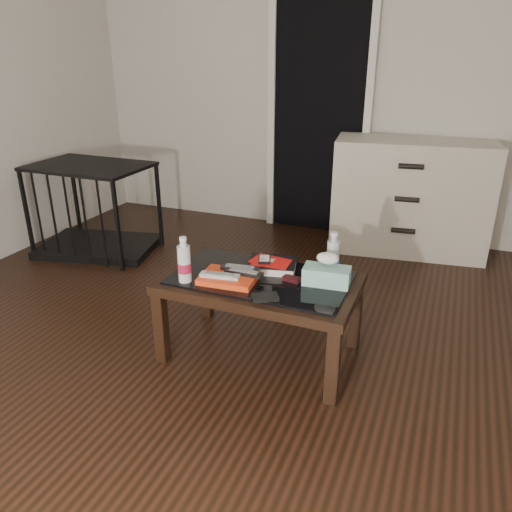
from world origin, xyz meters
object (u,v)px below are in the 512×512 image
(coffee_table, at_px, (261,288))
(water_bottle_left, at_px, (184,259))
(dresser, at_px, (410,197))
(water_bottle_right, at_px, (333,254))
(pet_crate, at_px, (96,223))
(tissue_box, at_px, (327,276))
(textbook, at_px, (272,265))

(coffee_table, bearing_deg, water_bottle_left, -151.02)
(dresser, bearing_deg, water_bottle_right, -104.52)
(pet_crate, distance_m, water_bottle_right, 2.28)
(dresser, height_order, water_bottle_left, dresser)
(water_bottle_right, bearing_deg, dresser, 82.76)
(pet_crate, relative_size, water_bottle_right, 4.25)
(tissue_box, bearing_deg, coffee_table, -177.31)
(dresser, xyz_separation_m, textbook, (-0.53, -1.75, 0.03))
(dresser, relative_size, water_bottle_right, 5.27)
(dresser, xyz_separation_m, water_bottle_right, (-0.22, -1.70, 0.13))
(water_bottle_left, distance_m, tissue_box, 0.72)
(water_bottle_right, distance_m, tissue_box, 0.13)
(pet_crate, height_order, tissue_box, pet_crate)
(pet_crate, xyz_separation_m, textbook, (1.81, -0.79, 0.25))
(coffee_table, relative_size, water_bottle_left, 4.20)
(dresser, bearing_deg, pet_crate, -165.09)
(water_bottle_right, bearing_deg, textbook, -171.77)
(pet_crate, relative_size, textbook, 4.05)
(textbook, bearing_deg, water_bottle_left, -152.57)
(water_bottle_left, relative_size, water_bottle_right, 1.00)
(tissue_box, bearing_deg, water_bottle_left, -166.00)
(dresser, relative_size, water_bottle_left, 5.27)
(dresser, height_order, tissue_box, dresser)
(dresser, height_order, pet_crate, dresser)
(pet_crate, bearing_deg, water_bottle_right, -32.19)
(dresser, relative_size, tissue_box, 5.45)
(pet_crate, relative_size, water_bottle_left, 4.25)
(textbook, bearing_deg, pet_crate, 144.02)
(water_bottle_left, bearing_deg, water_bottle_right, 27.22)
(coffee_table, xyz_separation_m, water_bottle_left, (-0.34, -0.19, 0.18))
(water_bottle_left, distance_m, water_bottle_right, 0.76)
(coffee_table, distance_m, dresser, 1.94)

